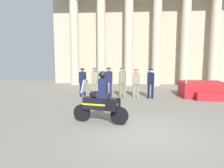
{
  "coord_description": "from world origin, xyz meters",
  "views": [
    {
      "loc": [
        -0.25,
        -6.76,
        2.46
      ],
      "look_at": [
        -1.16,
        3.36,
        1.12
      ],
      "focal_mm": 35.12,
      "sensor_mm": 36.0,
      "label": 1
    }
  ],
  "objects_px": {
    "officer_in_row_0": "(83,80)",
    "officer_in_row_1": "(95,80)",
    "reviewing_stand": "(202,90)",
    "officer_in_row_2": "(109,80)",
    "motorcycle_with_rider": "(102,102)",
    "officer_in_row_5": "(151,81)",
    "officer_in_row_3": "(122,80)",
    "officer_in_row_4": "(136,81)"
  },
  "relations": [
    {
      "from": "officer_in_row_4",
      "to": "officer_in_row_5",
      "type": "relative_size",
      "value": 0.97
    },
    {
      "from": "officer_in_row_0",
      "to": "motorcycle_with_rider",
      "type": "height_order",
      "value": "motorcycle_with_rider"
    },
    {
      "from": "reviewing_stand",
      "to": "officer_in_row_0",
      "type": "relative_size",
      "value": 1.45
    },
    {
      "from": "reviewing_stand",
      "to": "officer_in_row_2",
      "type": "bearing_deg",
      "value": -172.68
    },
    {
      "from": "officer_in_row_2",
      "to": "officer_in_row_3",
      "type": "bearing_deg",
      "value": -168.63
    },
    {
      "from": "officer_in_row_3",
      "to": "motorcycle_with_rider",
      "type": "bearing_deg",
      "value": 92.23
    },
    {
      "from": "officer_in_row_2",
      "to": "officer_in_row_3",
      "type": "height_order",
      "value": "officer_in_row_2"
    },
    {
      "from": "reviewing_stand",
      "to": "officer_in_row_1",
      "type": "relative_size",
      "value": 1.42
    },
    {
      "from": "officer_in_row_3",
      "to": "reviewing_stand",
      "type": "bearing_deg",
      "value": -163.77
    },
    {
      "from": "officer_in_row_0",
      "to": "officer_in_row_5",
      "type": "bearing_deg",
      "value": -173.65
    },
    {
      "from": "officer_in_row_2",
      "to": "officer_in_row_0",
      "type": "bearing_deg",
      "value": 6.22
    },
    {
      "from": "officer_in_row_4",
      "to": "officer_in_row_3",
      "type": "bearing_deg",
      "value": 8.56
    },
    {
      "from": "officer_in_row_0",
      "to": "officer_in_row_5",
      "type": "distance_m",
      "value": 3.96
    },
    {
      "from": "officer_in_row_0",
      "to": "officer_in_row_4",
      "type": "relative_size",
      "value": 1.03
    },
    {
      "from": "officer_in_row_0",
      "to": "reviewing_stand",
      "type": "bearing_deg",
      "value": -166.49
    },
    {
      "from": "officer_in_row_2",
      "to": "officer_in_row_3",
      "type": "relative_size",
      "value": 1.01
    },
    {
      "from": "officer_in_row_5",
      "to": "motorcycle_with_rider",
      "type": "relative_size",
      "value": 0.81
    },
    {
      "from": "officer_in_row_0",
      "to": "officer_in_row_4",
      "type": "distance_m",
      "value": 3.13
    },
    {
      "from": "officer_in_row_1",
      "to": "officer_in_row_2",
      "type": "bearing_deg",
      "value": -172.04
    },
    {
      "from": "reviewing_stand",
      "to": "motorcycle_with_rider",
      "type": "distance_m",
      "value": 7.66
    },
    {
      "from": "officer_in_row_1",
      "to": "officer_in_row_4",
      "type": "height_order",
      "value": "officer_in_row_1"
    },
    {
      "from": "officer_in_row_4",
      "to": "motorcycle_with_rider",
      "type": "distance_m",
      "value": 5.08
    },
    {
      "from": "officer_in_row_5",
      "to": "motorcycle_with_rider",
      "type": "distance_m",
      "value": 5.25
    },
    {
      "from": "officer_in_row_5",
      "to": "motorcycle_with_rider",
      "type": "xyz_separation_m",
      "value": [
        -2.14,
        -4.79,
        -0.2
      ]
    },
    {
      "from": "reviewing_stand",
      "to": "officer_in_row_1",
      "type": "distance_m",
      "value": 6.38
    },
    {
      "from": "motorcycle_with_rider",
      "to": "officer_in_row_2",
      "type": "bearing_deg",
      "value": -75.64
    },
    {
      "from": "reviewing_stand",
      "to": "officer_in_row_0",
      "type": "distance_m",
      "value": 7.12
    },
    {
      "from": "officer_in_row_5",
      "to": "motorcycle_with_rider",
      "type": "bearing_deg",
      "value": 74.12
    },
    {
      "from": "reviewing_stand",
      "to": "officer_in_row_2",
      "type": "height_order",
      "value": "reviewing_stand"
    },
    {
      "from": "officer_in_row_2",
      "to": "motorcycle_with_rider",
      "type": "distance_m",
      "value": 4.87
    },
    {
      "from": "officer_in_row_1",
      "to": "officer_in_row_2",
      "type": "height_order",
      "value": "officer_in_row_2"
    },
    {
      "from": "officer_in_row_0",
      "to": "officer_in_row_2",
      "type": "height_order",
      "value": "officer_in_row_2"
    },
    {
      "from": "reviewing_stand",
      "to": "officer_in_row_5",
      "type": "xyz_separation_m",
      "value": [
        -3.11,
        -0.78,
        0.57
      ]
    },
    {
      "from": "officer_in_row_0",
      "to": "officer_in_row_1",
      "type": "height_order",
      "value": "officer_in_row_1"
    },
    {
      "from": "officer_in_row_1",
      "to": "officer_in_row_5",
      "type": "height_order",
      "value": "officer_in_row_1"
    },
    {
      "from": "officer_in_row_2",
      "to": "officer_in_row_5",
      "type": "bearing_deg",
      "value": -173.56
    },
    {
      "from": "officer_in_row_2",
      "to": "motorcycle_with_rider",
      "type": "relative_size",
      "value": 0.84
    },
    {
      "from": "officer_in_row_0",
      "to": "officer_in_row_2",
      "type": "xyz_separation_m",
      "value": [
        1.56,
        -0.05,
        0.03
      ]
    },
    {
      "from": "officer_in_row_2",
      "to": "motorcycle_with_rider",
      "type": "bearing_deg",
      "value": 101.27
    },
    {
      "from": "reviewing_stand",
      "to": "officer_in_row_4",
      "type": "bearing_deg",
      "value": -170.46
    },
    {
      "from": "reviewing_stand",
      "to": "officer_in_row_5",
      "type": "bearing_deg",
      "value": -165.86
    },
    {
      "from": "officer_in_row_2",
      "to": "motorcycle_with_rider",
      "type": "xyz_separation_m",
      "value": [
        0.26,
        -4.86,
        -0.23
      ]
    }
  ]
}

